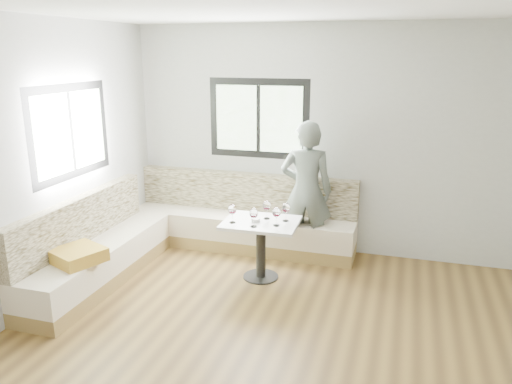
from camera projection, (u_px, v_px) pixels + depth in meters
room at (270, 192)px, 3.87m from camera, size 5.01×5.01×2.81m
banquette at (183, 235)px, 6.01m from camera, size 2.90×2.80×0.95m
table at (261, 236)px, 5.51m from camera, size 0.84×0.66×0.67m
person at (306, 191)px, 5.97m from camera, size 0.66×0.48×1.70m
olive_ramekin at (256, 220)px, 5.45m from camera, size 0.10×0.10×0.04m
wine_glass_a at (232, 210)px, 5.38m from camera, size 0.09×0.09×0.21m
wine_glass_b at (254, 214)px, 5.25m from camera, size 0.09×0.09×0.21m
wine_glass_c at (276, 213)px, 5.29m from camera, size 0.09×0.09×0.21m
wine_glass_d at (267, 206)px, 5.51m from camera, size 0.09×0.09×0.21m
wine_glass_e at (286, 208)px, 5.43m from camera, size 0.09×0.09×0.21m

